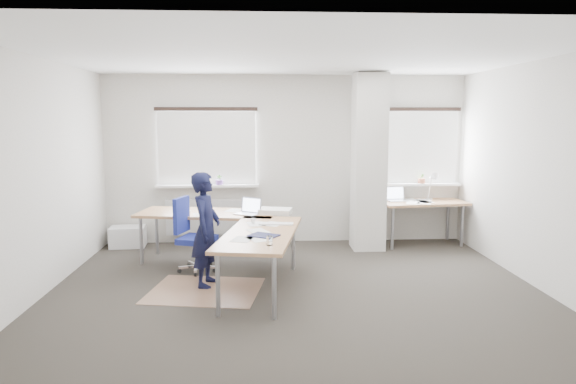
{
  "coord_description": "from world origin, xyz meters",
  "views": [
    {
      "loc": [
        -0.41,
        -6.09,
        2.09
      ],
      "look_at": [
        -0.04,
        0.9,
        1.08
      ],
      "focal_mm": 32.0,
      "sensor_mm": 36.0,
      "label": 1
    }
  ],
  "objects": [
    {
      "name": "desk_side",
      "position": [
        2.24,
        2.15,
        0.69
      ],
      "size": [
        1.47,
        0.86,
        1.22
      ],
      "rotation": [
        0.0,
        0.0,
        0.12
      ],
      "color": "#92633F",
      "rests_on": "ground"
    },
    {
      "name": "room_shell",
      "position": [
        0.18,
        0.45,
        1.75
      ],
      "size": [
        6.04,
        5.04,
        2.82
      ],
      "color": "#BCB8AB",
      "rests_on": "ground"
    },
    {
      "name": "ground",
      "position": [
        0.0,
        0.0,
        0.0
      ],
      "size": [
        6.0,
        6.0,
        0.0
      ],
      "primitive_type": "plane",
      "color": "#292521",
      "rests_on": "ground"
    },
    {
      "name": "floor_mat",
      "position": [
        -1.11,
        -0.02,
        0.0
      ],
      "size": [
        1.47,
        1.31,
        0.01
      ],
      "primitive_type": "cube",
      "rotation": [
        0.0,
        0.0,
        -0.16
      ],
      "color": "#825E47",
      "rests_on": "ground"
    },
    {
      "name": "white_crate",
      "position": [
        -2.6,
        2.25,
        0.17
      ],
      "size": [
        0.59,
        0.43,
        0.33
      ],
      "primitive_type": "cube",
      "rotation": [
        0.0,
        0.0,
        0.08
      ],
      "color": "white",
      "rests_on": "ground"
    },
    {
      "name": "desk_main",
      "position": [
        -0.75,
        0.66,
        0.69
      ],
      "size": [
        2.4,
        2.98,
        0.96
      ],
      "rotation": [
        0.0,
        0.0,
        -0.17
      ],
      "color": "#92633F",
      "rests_on": "ground"
    },
    {
      "name": "person",
      "position": [
        -1.1,
        0.2,
        0.72
      ],
      "size": [
        0.43,
        0.57,
        1.43
      ],
      "primitive_type": "imported",
      "rotation": [
        0.0,
        0.0,
        1.4
      ],
      "color": "black",
      "rests_on": "ground"
    },
    {
      "name": "task_chair",
      "position": [
        -1.33,
        0.81,
        0.28
      ],
      "size": [
        0.58,
        0.57,
        1.02
      ],
      "rotation": [
        0.0,
        0.0,
        -0.32
      ],
      "color": "navy",
      "rests_on": "ground"
    }
  ]
}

